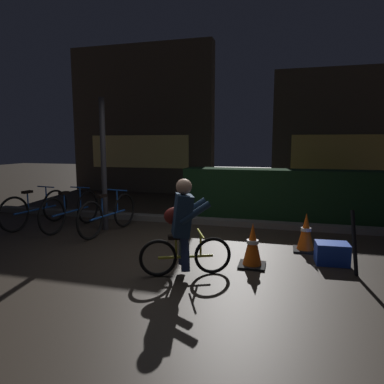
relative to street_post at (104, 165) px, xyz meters
name	(u,v)px	position (x,y,z in m)	size (l,w,h in m)	color
ground_plane	(169,256)	(1.72, -1.20, -1.27)	(40.00, 40.00, 0.00)	#2D261E
sidewalk_curb	(203,221)	(1.72, 1.00, -1.21)	(12.00, 0.24, 0.12)	#56544F
hedge_row	(292,195)	(3.52, 1.90, -0.71)	(4.80, 0.70, 1.11)	black
storefront_left	(142,120)	(-1.49, 5.30, 1.20)	(5.02, 0.54, 4.95)	#42382D
storefront_right	(338,133)	(4.92, 6.00, 0.73)	(4.03, 0.54, 4.01)	#42382D
street_post	(104,165)	(0.00, 0.00, 0.00)	(0.10, 0.10, 2.53)	#2D2D33
parked_bike_leftmost	(36,209)	(-1.50, -0.12, -0.91)	(0.46, 1.71, 0.79)	black
parked_bike_left_mid	(71,211)	(-0.70, -0.10, -0.90)	(0.46, 1.74, 0.80)	black
parked_bike_center_left	(108,214)	(0.17, -0.19, -0.91)	(0.46, 1.71, 0.79)	black
traffic_cone_near	(252,246)	(2.96, -1.30, -0.97)	(0.36, 0.36, 0.61)	black
traffic_cone_far	(306,233)	(3.71, -0.39, -0.97)	(0.36, 0.36, 0.61)	black
blue_crate	(332,253)	(4.03, -0.90, -1.12)	(0.44, 0.32, 0.30)	#193DB7
cyclist	(183,227)	(2.13, -1.83, -0.64)	(1.11, 0.55, 1.25)	black
closed_umbrella	(354,242)	(4.27, -1.15, -0.87)	(0.05, 0.05, 0.85)	black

